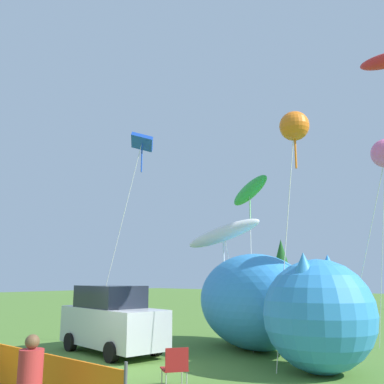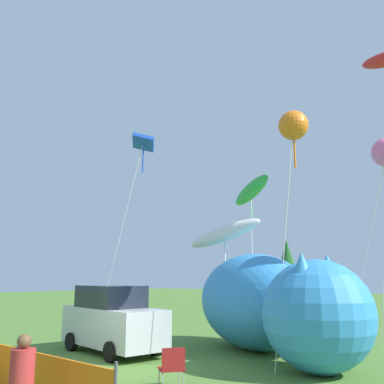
{
  "view_description": "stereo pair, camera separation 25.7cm",
  "coord_description": "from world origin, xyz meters",
  "px_view_note": "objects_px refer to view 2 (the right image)",
  "views": [
    {
      "loc": [
        10.04,
        -7.51,
        2.48
      ],
      "look_at": [
        0.53,
        3.22,
        5.33
      ],
      "focal_mm": 40.0,
      "sensor_mm": 36.0,
      "label": 1
    },
    {
      "loc": [
        10.23,
        -7.34,
        2.48
      ],
      "look_at": [
        0.53,
        3.22,
        5.33
      ],
      "focal_mm": 40.0,
      "sensor_mm": 36.0,
      "label": 2
    }
  ],
  "objects_px": {
    "folding_chair": "(172,365)",
    "kite_green_fish": "(251,191)",
    "kite_orange_flower": "(293,126)",
    "kite_blue_box": "(143,146)",
    "inflatable_cat": "(267,306)",
    "kite_white_ghost": "(225,234)",
    "parked_car": "(112,320)"
  },
  "relations": [
    {
      "from": "folding_chair",
      "to": "kite_green_fish",
      "type": "bearing_deg",
      "value": -35.82
    },
    {
      "from": "kite_orange_flower",
      "to": "kite_blue_box",
      "type": "distance_m",
      "value": 7.41
    },
    {
      "from": "inflatable_cat",
      "to": "kite_blue_box",
      "type": "distance_m",
      "value": 8.31
    },
    {
      "from": "kite_orange_flower",
      "to": "kite_green_fish",
      "type": "bearing_deg",
      "value": 137.79
    },
    {
      "from": "kite_white_ghost",
      "to": "kite_green_fish",
      "type": "height_order",
      "value": "kite_green_fish"
    },
    {
      "from": "kite_blue_box",
      "to": "kite_green_fish",
      "type": "xyz_separation_m",
      "value": [
        3.16,
        3.33,
        -1.88
      ]
    },
    {
      "from": "kite_green_fish",
      "to": "kite_white_ghost",
      "type": "bearing_deg",
      "value": -102.88
    },
    {
      "from": "parked_car",
      "to": "kite_blue_box",
      "type": "relative_size",
      "value": 0.54
    },
    {
      "from": "parked_car",
      "to": "kite_green_fish",
      "type": "relative_size",
      "value": 0.67
    },
    {
      "from": "folding_chair",
      "to": "kite_white_ghost",
      "type": "distance_m",
      "value": 7.67
    },
    {
      "from": "inflatable_cat",
      "to": "kite_blue_box",
      "type": "relative_size",
      "value": 0.99
    },
    {
      "from": "parked_car",
      "to": "inflatable_cat",
      "type": "height_order",
      "value": "inflatable_cat"
    },
    {
      "from": "folding_chair",
      "to": "inflatable_cat",
      "type": "distance_m",
      "value": 5.29
    },
    {
      "from": "inflatable_cat",
      "to": "kite_green_fish",
      "type": "height_order",
      "value": "kite_green_fish"
    },
    {
      "from": "parked_car",
      "to": "kite_white_ghost",
      "type": "relative_size",
      "value": 0.91
    },
    {
      "from": "kite_orange_flower",
      "to": "kite_green_fish",
      "type": "height_order",
      "value": "kite_orange_flower"
    },
    {
      "from": "parked_car",
      "to": "folding_chair",
      "type": "relative_size",
      "value": 4.92
    },
    {
      "from": "kite_green_fish",
      "to": "folding_chair",
      "type": "bearing_deg",
      "value": -69.21
    },
    {
      "from": "kite_orange_flower",
      "to": "kite_white_ghost",
      "type": "relative_size",
      "value": 1.49
    },
    {
      "from": "kite_blue_box",
      "to": "kite_green_fish",
      "type": "height_order",
      "value": "kite_blue_box"
    },
    {
      "from": "kite_blue_box",
      "to": "parked_car",
      "type": "bearing_deg",
      "value": -61.38
    },
    {
      "from": "parked_car",
      "to": "folding_chair",
      "type": "bearing_deg",
      "value": -14.71
    },
    {
      "from": "parked_car",
      "to": "kite_orange_flower",
      "type": "distance_m",
      "value": 8.62
    },
    {
      "from": "parked_car",
      "to": "inflatable_cat",
      "type": "relative_size",
      "value": 0.54
    },
    {
      "from": "folding_chair",
      "to": "inflatable_cat",
      "type": "relative_size",
      "value": 0.11
    },
    {
      "from": "inflatable_cat",
      "to": "kite_orange_flower",
      "type": "distance_m",
      "value": 5.94
    },
    {
      "from": "inflatable_cat",
      "to": "kite_green_fish",
      "type": "distance_m",
      "value": 5.45
    },
    {
      "from": "kite_orange_flower",
      "to": "kite_white_ghost",
      "type": "xyz_separation_m",
      "value": [
        -4.49,
        2.34,
        -2.72
      ]
    },
    {
      "from": "inflatable_cat",
      "to": "parked_car",
      "type": "bearing_deg",
      "value": -110.96
    },
    {
      "from": "folding_chair",
      "to": "inflatable_cat",
      "type": "xyz_separation_m",
      "value": [
        -0.76,
        5.14,
        1.01
      ]
    },
    {
      "from": "kite_blue_box",
      "to": "kite_orange_flower",
      "type": "bearing_deg",
      "value": -3.49
    },
    {
      "from": "parked_car",
      "to": "kite_blue_box",
      "type": "height_order",
      "value": "kite_blue_box"
    }
  ]
}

